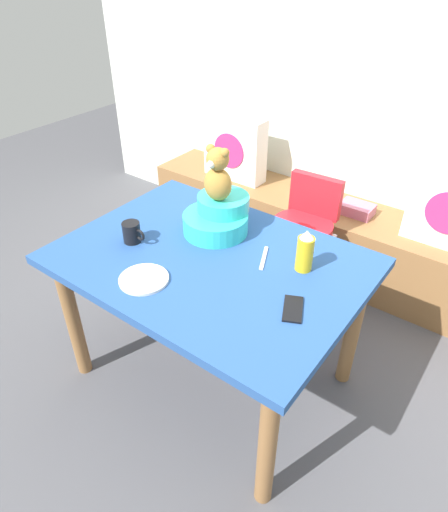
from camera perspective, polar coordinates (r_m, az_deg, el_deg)
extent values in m
plane|color=#4C4C51|center=(2.44, -1.45, -14.51)|extent=(8.00, 8.00, 0.00)
cube|color=silver|center=(2.95, 17.81, 22.74)|extent=(4.40, 0.10, 2.60)
cube|color=olive|center=(3.10, 12.48, 2.57)|extent=(2.60, 0.44, 0.46)
cube|color=white|center=(3.20, 1.41, 13.52)|extent=(0.44, 0.14, 0.44)
cylinder|color=#E02D72|center=(3.14, 0.60, 13.12)|extent=(0.24, 0.01, 0.24)
cube|color=#C16D8B|center=(2.92, 16.41, 5.71)|extent=(0.20, 0.14, 0.07)
cube|color=#264C8C|center=(1.95, -1.76, -0.63)|extent=(1.29, 0.94, 0.04)
cylinder|color=olive|center=(2.32, -18.54, -7.63)|extent=(0.07, 0.07, 0.70)
cylinder|color=olive|center=(1.78, 5.49, -22.75)|extent=(0.07, 0.07, 0.70)
cylinder|color=olive|center=(2.69, -5.91, 0.88)|extent=(0.07, 0.07, 0.70)
cylinder|color=olive|center=(2.25, 15.98, -8.71)|extent=(0.07, 0.07, 0.70)
cylinder|color=red|center=(2.59, 9.82, 3.19)|extent=(0.34, 0.34, 0.10)
cube|color=red|center=(2.62, 11.50, 7.48)|extent=(0.30, 0.06, 0.24)
cube|color=white|center=(2.41, 8.11, 2.64)|extent=(0.31, 0.21, 0.02)
cylinder|color=silver|center=(2.70, 5.21, -2.16)|extent=(0.03, 0.03, 0.46)
cylinder|color=silver|center=(2.60, 10.43, -4.37)|extent=(0.03, 0.03, 0.46)
cylinder|color=silver|center=(2.90, 8.18, 0.54)|extent=(0.03, 0.03, 0.46)
cylinder|color=silver|center=(2.80, 13.12, -1.41)|extent=(0.03, 0.03, 0.46)
cylinder|color=#2EC2BB|center=(2.08, -1.08, 4.16)|extent=(0.30, 0.30, 0.09)
cylinder|color=#2EC2BB|center=(2.09, -0.09, 6.72)|extent=(0.24, 0.24, 0.07)
ellipsoid|color=#A87932|center=(2.01, -0.78, 9.05)|extent=(0.13, 0.11, 0.15)
sphere|color=#A87932|center=(1.96, -0.81, 12.14)|extent=(0.10, 0.10, 0.10)
sphere|color=beige|center=(1.93, -1.59, 11.54)|extent=(0.04, 0.04, 0.04)
sphere|color=#A87932|center=(1.97, -1.71, 13.40)|extent=(0.04, 0.04, 0.04)
sphere|color=#A87932|center=(1.92, 0.09, 12.91)|extent=(0.04, 0.04, 0.04)
cylinder|color=gold|center=(1.85, 10.15, 0.27)|extent=(0.07, 0.07, 0.15)
cone|color=white|center=(1.80, 10.45, 2.69)|extent=(0.06, 0.06, 0.03)
cylinder|color=black|center=(2.05, -11.59, 2.96)|extent=(0.08, 0.08, 0.09)
torus|color=black|center=(2.02, -10.59, 2.62)|extent=(0.06, 0.01, 0.06)
cylinder|color=white|center=(1.83, -10.09, -2.90)|extent=(0.20, 0.20, 0.01)
cube|color=black|center=(1.69, 8.69, -6.62)|extent=(0.13, 0.16, 0.01)
cube|color=silver|center=(1.93, 5.05, -0.25)|extent=(0.08, 0.16, 0.01)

